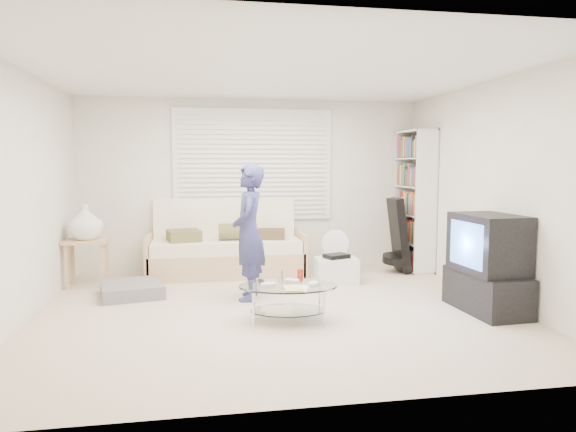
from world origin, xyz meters
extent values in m
plane|color=#BBA992|center=(0.00, 0.00, 0.00)|extent=(5.00, 5.00, 0.00)
cube|color=white|center=(0.00, 2.25, 1.25)|extent=(5.00, 0.02, 2.50)
cube|color=white|center=(0.00, -2.25, 1.25)|extent=(5.00, 0.02, 2.50)
cube|color=white|center=(-2.50, 0.00, 1.25)|extent=(0.02, 4.50, 2.50)
cube|color=white|center=(2.50, 0.00, 1.25)|extent=(0.02, 4.50, 2.50)
cube|color=white|center=(0.00, 0.00, 2.50)|extent=(5.00, 4.50, 0.02)
cube|color=white|center=(0.00, 2.22, 1.55)|extent=(2.32, 0.06, 1.62)
cube|color=black|center=(0.00, 2.21, 1.55)|extent=(2.20, 0.01, 1.50)
cube|color=silver|center=(0.00, 2.18, 1.55)|extent=(2.16, 0.04, 1.50)
cube|color=silver|center=(0.00, 2.20, 1.55)|extent=(2.32, 0.08, 1.62)
cube|color=tan|center=(-0.43, 1.83, 0.17)|extent=(2.11, 0.85, 0.34)
cube|color=beige|center=(-0.43, 1.81, 0.42)|extent=(2.03, 0.78, 0.17)
cube|color=beige|center=(-0.43, 2.17, 0.74)|extent=(2.03, 0.23, 0.65)
cube|color=tan|center=(-1.49, 1.83, 0.30)|extent=(0.06, 0.85, 0.59)
cube|color=tan|center=(0.63, 1.83, 0.30)|extent=(0.06, 0.85, 0.59)
cube|color=brown|center=(-1.01, 1.78, 0.58)|extent=(0.50, 0.50, 0.15)
cylinder|color=brown|center=(-0.27, 1.75, 0.62)|extent=(0.53, 0.23, 0.23)
cube|color=#473523|center=(0.21, 1.81, 0.57)|extent=(0.44, 0.44, 0.13)
cube|color=slate|center=(-1.59, 0.85, 0.08)|extent=(0.82, 0.82, 0.16)
cube|color=tan|center=(-2.22, 1.47, 0.58)|extent=(0.53, 0.42, 0.04)
cube|color=tan|center=(-2.43, 1.31, 0.29)|extent=(0.04, 0.04, 0.57)
cube|color=tan|center=(-2.01, 1.31, 0.29)|extent=(0.04, 0.04, 0.57)
cube|color=tan|center=(-2.43, 1.63, 0.29)|extent=(0.04, 0.04, 0.57)
cube|color=tan|center=(-2.01, 1.63, 0.29)|extent=(0.04, 0.04, 0.57)
imported|color=white|center=(-2.22, 1.47, 0.83)|extent=(0.43, 0.43, 0.45)
cube|color=white|center=(2.33, 1.78, 1.02)|extent=(0.32, 0.86, 2.05)
cube|color=black|center=(2.02, 1.57, 0.55)|extent=(0.26, 0.38, 1.06)
cylinder|color=black|center=(1.98, 1.57, 0.20)|extent=(0.38, 0.39, 0.15)
cylinder|color=white|center=(1.08, 1.61, 0.02)|extent=(0.26, 0.26, 0.03)
cylinder|color=white|center=(1.08, 1.61, 0.18)|extent=(0.04, 0.04, 0.33)
cylinder|color=white|center=(1.08, 1.61, 0.45)|extent=(0.40, 0.26, 0.39)
cylinder|color=white|center=(1.08, 1.61, 0.45)|extent=(0.12, 0.09, 0.10)
cube|color=white|center=(0.98, 1.12, 0.16)|extent=(0.57, 0.42, 0.33)
cube|color=black|center=(0.98, 1.12, 0.35)|extent=(0.36, 0.31, 0.05)
cube|color=black|center=(2.20, -0.44, 0.21)|extent=(0.55, 0.97, 0.42)
cube|color=black|center=(2.20, -0.44, 0.73)|extent=(0.56, 0.82, 0.61)
cube|color=#528DE2|center=(1.95, -0.45, 0.73)|extent=(0.05, 0.61, 0.47)
ellipsoid|color=silver|center=(0.06, -0.42, 0.36)|extent=(1.05, 0.74, 0.02)
ellipsoid|color=silver|center=(0.06, -0.42, 0.11)|extent=(0.80, 0.57, 0.01)
cylinder|color=silver|center=(-0.30, -0.57, 0.17)|extent=(0.03, 0.03, 0.34)
cylinder|color=silver|center=(0.38, -0.66, 0.17)|extent=(0.03, 0.03, 0.34)
cylinder|color=silver|center=(-0.25, -0.18, 0.17)|extent=(0.03, 0.03, 0.34)
cylinder|color=silver|center=(0.42, -0.27, 0.17)|extent=(0.03, 0.03, 0.34)
cube|color=white|center=(-0.14, -0.47, 0.38)|extent=(0.14, 0.11, 0.04)
cube|color=white|center=(0.12, -0.34, 0.38)|extent=(0.16, 0.15, 0.04)
cube|color=white|center=(0.31, -0.49, 0.38)|extent=(0.15, 0.16, 0.04)
cylinder|color=silver|center=(0.01, -0.25, 0.42)|extent=(0.06, 0.06, 0.11)
cylinder|color=red|center=(0.22, -0.26, 0.43)|extent=(0.06, 0.06, 0.12)
cube|color=black|center=(-0.19, -0.28, 0.38)|extent=(0.05, 0.15, 0.02)
cube|color=white|center=(0.13, -0.59, 0.37)|extent=(0.27, 0.32, 0.01)
cube|color=#E0C46F|center=(0.09, -0.60, 0.38)|extent=(0.19, 0.25, 0.01)
imported|color=navy|center=(-0.24, 0.49, 0.78)|extent=(0.46, 0.62, 1.56)
camera|label=1|loc=(-0.78, -5.34, 1.56)|focal=32.00mm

